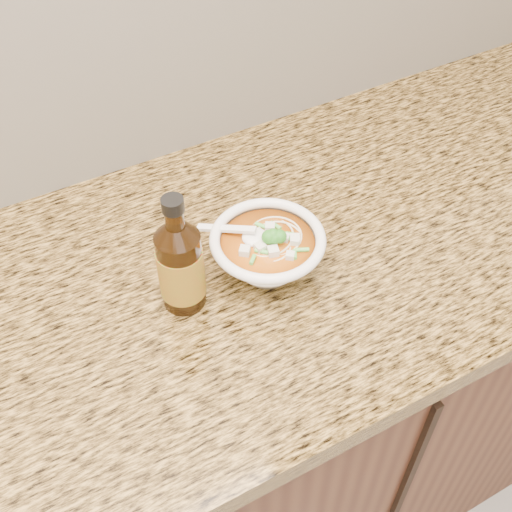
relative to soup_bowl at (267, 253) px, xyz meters
name	(u,v)px	position (x,y,z in m)	size (l,w,h in m)	color
cabinet	(90,481)	(-0.37, 0.04, -0.51)	(4.00, 0.65, 0.86)	#32190F
counter_slab	(31,352)	(-0.37, 0.04, -0.06)	(4.00, 0.68, 0.04)	#A67F3D
soup_bowl	(267,253)	(0.00, 0.00, 0.00)	(0.18, 0.18, 0.10)	white
hot_sauce_bottle	(181,266)	(-0.14, 0.01, 0.04)	(0.08, 0.08, 0.21)	#341B07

